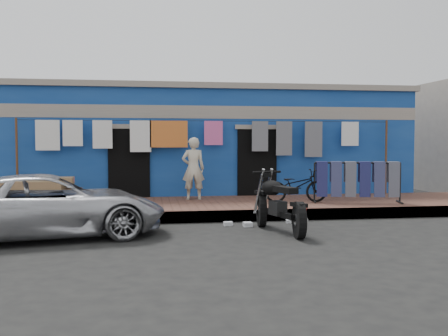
# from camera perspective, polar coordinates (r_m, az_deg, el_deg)

# --- Properties ---
(ground) EXTENTS (80.00, 80.00, 0.00)m
(ground) POSITION_cam_1_polar(r_m,az_deg,el_deg) (9.39, 1.83, -7.66)
(ground) COLOR black
(ground) RESTS_ON ground
(sidewalk) EXTENTS (28.00, 3.00, 0.25)m
(sidewalk) POSITION_cam_1_polar(r_m,az_deg,el_deg) (12.30, -0.69, -4.53)
(sidewalk) COLOR brown
(sidewalk) RESTS_ON ground
(curb) EXTENTS (28.00, 0.10, 0.25)m
(curb) POSITION_cam_1_polar(r_m,az_deg,el_deg) (10.87, 0.35, -5.52)
(curb) COLOR gray
(curb) RESTS_ON ground
(building) EXTENTS (12.20, 5.20, 3.36)m
(building) POSITION_cam_1_polar(r_m,az_deg,el_deg) (16.15, -2.63, 2.81)
(building) COLOR navy
(building) RESTS_ON ground
(clothesline) EXTENTS (10.06, 0.06, 2.10)m
(clothesline) POSITION_cam_1_polar(r_m,az_deg,el_deg) (13.39, -2.97, 3.37)
(clothesline) COLOR brown
(clothesline) RESTS_ON sidewalk
(car) EXTENTS (4.56, 2.77, 1.20)m
(car) POSITION_cam_1_polar(r_m,az_deg,el_deg) (9.62, -19.33, -3.97)
(car) COLOR #B5B6BA
(car) RESTS_ON ground
(seated_person) EXTENTS (0.58, 0.39, 1.61)m
(seated_person) POSITION_cam_1_polar(r_m,az_deg,el_deg) (12.82, -3.54, -0.07)
(seated_person) COLOR beige
(seated_person) RESTS_ON sidewalk
(bicycle) EXTENTS (1.54, 0.55, 0.99)m
(bicycle) POSITION_cam_1_polar(r_m,az_deg,el_deg) (12.36, 8.25, -1.63)
(bicycle) COLOR black
(bicycle) RESTS_ON sidewalk
(motorcycle) EXTENTS (1.56, 2.11, 1.15)m
(motorcycle) POSITION_cam_1_polar(r_m,az_deg,el_deg) (9.64, 6.33, -3.93)
(motorcycle) COLOR black
(motorcycle) RESTS_ON ground
(charpoy) EXTENTS (1.97, 1.22, 0.60)m
(charpoy) POSITION_cam_1_polar(r_m,az_deg,el_deg) (12.78, -19.97, -2.50)
(charpoy) COLOR brown
(charpoy) RESTS_ON sidewalk
(jeans_rack) EXTENTS (2.36, 1.37, 1.04)m
(jeans_rack) POSITION_cam_1_polar(r_m,az_deg,el_deg) (12.62, 14.96, -1.49)
(jeans_rack) COLOR black
(jeans_rack) RESTS_ON sidewalk
(litter_a) EXTENTS (0.19, 0.15, 0.08)m
(litter_a) POSITION_cam_1_polar(r_m,az_deg,el_deg) (10.41, 0.48, -6.39)
(litter_a) COLOR silver
(litter_a) RESTS_ON ground
(litter_b) EXTENTS (0.13, 0.15, 0.07)m
(litter_b) POSITION_cam_1_polar(r_m,az_deg,el_deg) (10.82, 7.38, -6.08)
(litter_b) COLOR silver
(litter_b) RESTS_ON ground
(litter_c) EXTENTS (0.18, 0.22, 0.09)m
(litter_c) POSITION_cam_1_polar(r_m,az_deg,el_deg) (10.31, 2.72, -6.45)
(litter_c) COLOR silver
(litter_c) RESTS_ON ground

